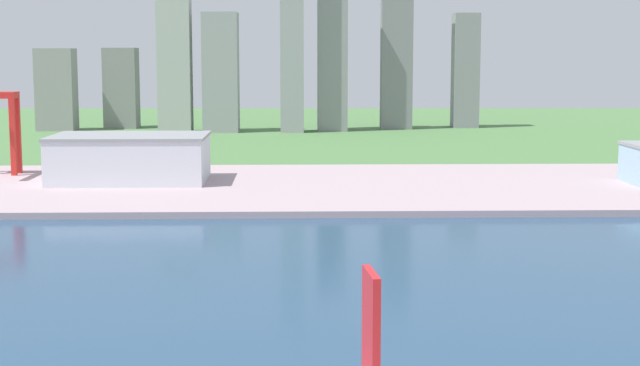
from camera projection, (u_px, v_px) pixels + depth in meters
name	position (u px, v px, depth m)	size (l,w,h in m)	color
ground_plane	(291.00, 314.00, 204.72)	(2400.00, 2400.00, 0.00)	#4C7843
industrial_pier	(292.00, 187.00, 392.83)	(840.00, 140.00, 2.50)	#AC969C
warehouse_main	(130.00, 158.00, 400.29)	(64.01, 42.83, 19.44)	silver
distant_skyline	(264.00, 58.00, 699.46)	(326.98, 64.47, 145.44)	gray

